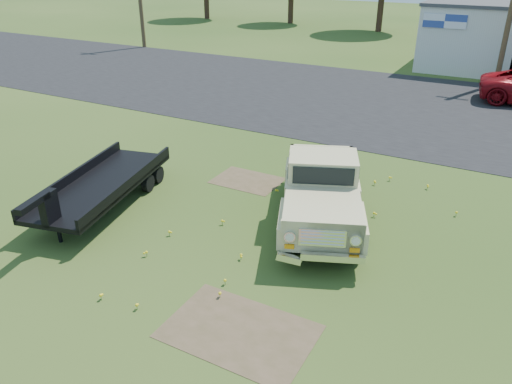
% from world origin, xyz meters
% --- Properties ---
extents(ground, '(140.00, 140.00, 0.00)m').
position_xyz_m(ground, '(0.00, 0.00, 0.00)').
color(ground, '#2A4616').
rests_on(ground, ground).
extents(asphalt_lot, '(90.00, 14.00, 0.02)m').
position_xyz_m(asphalt_lot, '(0.00, 15.00, 0.00)').
color(asphalt_lot, black).
rests_on(asphalt_lot, ground).
extents(dirt_patch_a, '(3.00, 2.00, 0.01)m').
position_xyz_m(dirt_patch_a, '(1.50, -3.00, 0.00)').
color(dirt_patch_a, '#4E4229').
rests_on(dirt_patch_a, ground).
extents(dirt_patch_b, '(2.20, 1.60, 0.01)m').
position_xyz_m(dirt_patch_b, '(-2.00, 3.50, 0.00)').
color(dirt_patch_b, '#4E4229').
rests_on(dirt_patch_b, ground).
extents(vintage_pickup_truck, '(4.17, 6.04, 2.04)m').
position_xyz_m(vintage_pickup_truck, '(1.20, 2.05, 1.02)').
color(vintage_pickup_truck, tan).
rests_on(vintage_pickup_truck, ground).
extents(flatbed_trailer, '(3.22, 6.12, 1.59)m').
position_xyz_m(flatbed_trailer, '(-4.92, -0.12, 0.80)').
color(flatbed_trailer, black).
rests_on(flatbed_trailer, ground).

